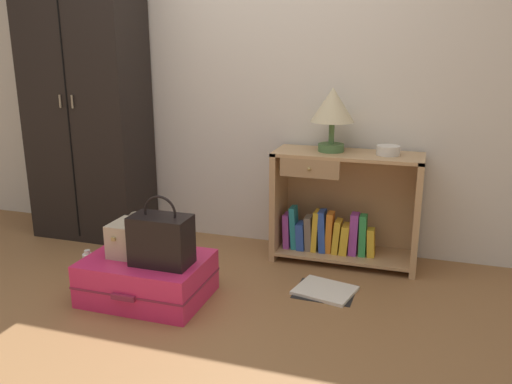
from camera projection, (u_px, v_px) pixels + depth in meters
name	position (u px, v px, depth m)	size (l,w,h in m)	color
ground_plane	(159.00, 333.00, 2.72)	(9.00, 9.00, 0.00)	olive
back_wall	(251.00, 63.00, 3.74)	(6.40, 0.10, 2.60)	silver
wardrobe	(87.00, 98.00, 3.89)	(0.84, 0.47, 2.09)	black
bookshelf	(341.00, 211.00, 3.56)	(0.96, 0.38, 0.75)	tan
table_lamp	(333.00, 108.00, 3.40)	(0.29, 0.29, 0.41)	#4C7542
bowl	(388.00, 150.00, 3.35)	(0.15, 0.15, 0.06)	silver
suitcase_large	(147.00, 278.00, 3.06)	(0.69, 0.53, 0.25)	#DB2860
train_case	(138.00, 239.00, 3.04)	(0.30, 0.24, 0.27)	#B7A88E
handbag	(161.00, 240.00, 2.91)	(0.33, 0.19, 0.40)	black
bottle	(89.00, 268.00, 3.24)	(0.06, 0.06, 0.22)	white
open_book_on_floor	(325.00, 291.00, 3.16)	(0.39, 0.34, 0.02)	white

